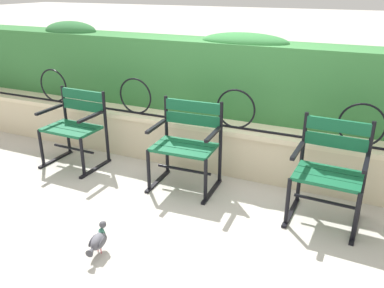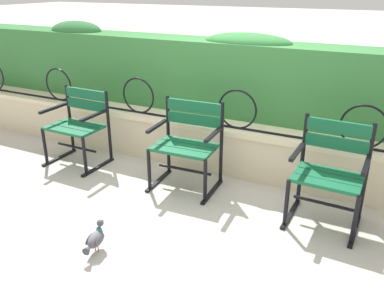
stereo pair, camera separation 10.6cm
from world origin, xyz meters
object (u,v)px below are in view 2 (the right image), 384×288
(park_chair_right, at_px, (330,171))
(park_chair_centre, at_px, (188,142))
(park_chair_left, at_px, (79,124))
(pigeon_near_chairs, at_px, (95,239))

(park_chair_right, bearing_deg, park_chair_centre, 177.36)
(park_chair_left, xyz_separation_m, park_chair_right, (2.73, -0.03, 0.01))
(park_chair_left, relative_size, park_chair_right, 0.94)
(park_chair_left, height_order, park_chair_centre, park_chair_centre)
(park_chair_right, relative_size, pigeon_near_chairs, 3.07)
(park_chair_left, distance_m, pigeon_near_chairs, 1.81)
(park_chair_left, relative_size, park_chair_centre, 0.96)
(pigeon_near_chairs, bearing_deg, park_chair_right, 39.59)
(park_chair_left, distance_m, park_chair_right, 2.73)
(park_chair_right, xyz_separation_m, pigeon_near_chairs, (-1.51, -1.25, -0.36))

